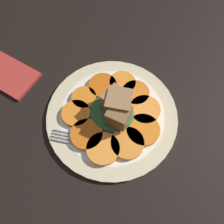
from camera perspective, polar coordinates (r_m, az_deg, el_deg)
table_slab at (r=48.37cm, az=0.00°, el=-1.53°), size 120.00×120.00×2.00cm
plate at (r=46.98cm, az=0.00°, el=-0.80°), size 28.01×28.01×1.05cm
carrot_slice_0 at (r=43.80cm, az=4.03°, el=-8.09°), size 6.68×6.68×1.00cm
carrot_slice_1 at (r=45.08cm, az=8.23°, el=-4.43°), size 6.89×6.89×1.00cm
carrot_slice_2 at (r=46.83cm, az=8.56°, el=0.59°), size 6.62×6.62×1.00cm
carrot_slice_3 at (r=48.47cm, az=6.16°, el=4.96°), size 6.07×6.07×1.00cm
carrot_slice_4 at (r=49.59cm, az=2.77°, el=7.59°), size 5.91×5.91×1.00cm
carrot_slice_5 at (r=49.18cm, az=-2.44°, el=6.87°), size 6.29×6.29×1.00cm
carrot_slice_6 at (r=48.04cm, az=-7.21°, el=3.82°), size 5.36×5.36×1.00cm
carrot_slice_7 at (r=46.57cm, az=-9.37°, el=-0.36°), size 6.04×6.04×1.00cm
carrot_slice_8 at (r=44.54cm, az=-6.64°, el=-5.80°), size 6.53×6.53×1.00cm
carrot_slice_9 at (r=43.42cm, az=-2.34°, el=-9.53°), size 6.61×6.61×1.00cm
center_pile at (r=43.91cm, az=0.93°, el=1.02°), size 9.64×8.68×6.40cm
fork at (r=44.25cm, az=-5.47°, el=-7.87°), size 16.81×7.05×0.40cm
napkin at (r=57.83cm, az=-25.61°, el=8.91°), size 13.84×8.30×0.80cm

